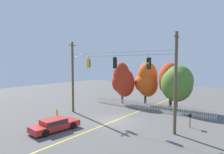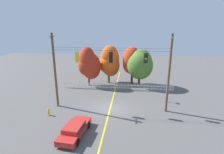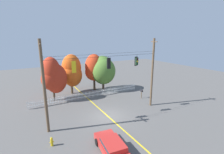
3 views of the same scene
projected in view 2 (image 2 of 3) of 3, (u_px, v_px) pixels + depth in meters
The scene contains 14 objects.
ground at pixel (110, 108), 22.76m from camera, with size 80.00×80.00×0.00m, color #565451.
lane_centerline_stripe at pixel (110, 108), 22.76m from camera, with size 0.16×36.00×0.01m, color gold.
signal_support_span at pixel (110, 72), 21.43m from camera, with size 13.84×1.10×9.20m.
traffic_signal_southbound_primary at pixel (77, 57), 21.34m from camera, with size 0.43×0.38×1.43m.
traffic_signal_eastbound_side at pixel (111, 57), 20.90m from camera, with size 0.43×0.38×1.39m.
traffic_signal_westbound_side at pixel (146, 58), 20.53m from camera, with size 0.43×0.38×1.41m.
white_picket_fence at pixel (117, 86), 29.06m from camera, with size 17.57×0.06×1.09m.
autumn_maple_near_fence at pixel (89, 64), 30.22m from camera, with size 3.72×2.88×6.60m.
autumn_maple_mid at pixel (109, 63), 31.82m from camera, with size 3.71×3.00×6.62m.
autumn_oak_far_east at pixel (132, 61), 30.92m from camera, with size 3.19×3.13×6.53m.
autumn_maple_far_west at pixel (140, 64), 30.03m from camera, with size 4.22×4.34×6.18m.
parked_car at pixel (75, 129), 17.18m from camera, with size 2.29×4.80×1.15m.
fire_hydrant at pixel (49, 112), 20.96m from camera, with size 0.38×0.22×0.83m.
roadside_mailbox at pixel (167, 94), 24.29m from camera, with size 0.25×0.44×1.40m.
Camera 2 is at (2.49, -20.57, 10.21)m, focal length 29.14 mm.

